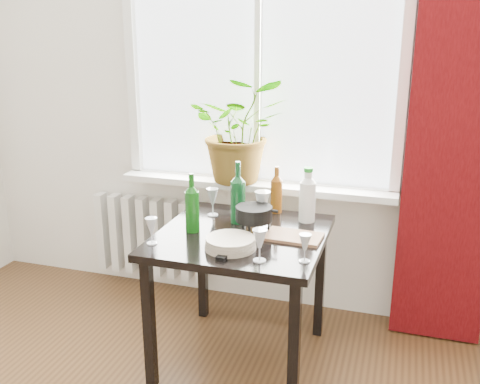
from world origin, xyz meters
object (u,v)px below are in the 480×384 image
(wineglass_front_right, at_px, (260,245))
(wine_bottle_right, at_px, (238,192))
(fondue_pot, at_px, (254,220))
(cutting_board, at_px, (293,237))
(table, at_px, (241,250))
(cleaning_bottle, at_px, (308,194))
(bottle_amber, at_px, (276,189))
(wineglass_back_left, at_px, (213,202))
(plate_stack, at_px, (230,243))
(wineglass_back_center, at_px, (262,209))
(tv_remote, at_px, (227,253))
(radiator, at_px, (151,236))
(wine_bottle_left, at_px, (192,202))
(wineglass_front_left, at_px, (151,231))
(potted_plant, at_px, (240,130))
(wineglass_far_right, at_px, (305,248))

(wineglass_front_right, bearing_deg, wine_bottle_right, 118.42)
(fondue_pot, relative_size, cutting_board, 0.76)
(table, height_order, cleaning_bottle, cleaning_bottle)
(bottle_amber, xyz_separation_m, wineglass_back_left, (-0.33, -0.16, -0.06))
(bottle_amber, bearing_deg, plate_stack, -98.10)
(wineglass_back_center, height_order, tv_remote, wineglass_back_center)
(radiator, distance_m, cleaning_bottle, 1.30)
(radiator, relative_size, wine_bottle_left, 2.54)
(table, xyz_separation_m, wine_bottle_left, (-0.25, -0.05, 0.25))
(bottle_amber, bearing_deg, wine_bottle_left, -128.99)
(wineglass_back_center, bearing_deg, wineglass_front_left, -139.31)
(potted_plant, height_order, plate_stack, potted_plant)
(wineglass_front_right, distance_m, tv_remote, 0.18)
(radiator, relative_size, wineglass_front_left, 5.83)
(table, bearing_deg, wineglass_far_right, -33.89)
(cleaning_bottle, xyz_separation_m, plate_stack, (-0.28, -0.49, -0.13))
(wine_bottle_right, distance_m, wineglass_front_right, 0.53)
(potted_plant, bearing_deg, plate_stack, -75.98)
(table, xyz_separation_m, fondue_pot, (0.06, 0.02, 0.17))
(wine_bottle_left, height_order, wineglass_front_right, wine_bottle_left)
(wineglass_far_right, bearing_deg, tv_remote, -175.19)
(cleaning_bottle, distance_m, wineglass_back_center, 0.27)
(radiator, bearing_deg, fondue_pot, -33.95)
(wine_bottle_left, xyz_separation_m, bottle_amber, (0.34, 0.42, -0.02))
(table, relative_size, cutting_board, 3.00)
(wine_bottle_left, relative_size, wineglass_back_left, 1.95)
(radiator, height_order, wine_bottle_right, wine_bottle_right)
(wineglass_back_left, bearing_deg, wine_bottle_right, -20.52)
(radiator, xyz_separation_m, cleaning_bottle, (1.14, -0.35, 0.51))
(wine_bottle_left, xyz_separation_m, plate_stack, (0.26, -0.16, -0.13))
(wine_bottle_left, height_order, wineglass_far_right, wine_bottle_left)
(wineglass_front_right, height_order, wineglass_back_left, wineglass_back_left)
(wineglass_front_left, bearing_deg, table, 35.35)
(fondue_pot, relative_size, tv_remote, 1.38)
(radiator, height_order, wineglass_back_center, wineglass_back_center)
(bottle_amber, height_order, cleaning_bottle, cleaning_bottle)
(radiator, relative_size, plate_stack, 3.19)
(wineglass_back_center, bearing_deg, cutting_board, -29.62)
(radiator, bearing_deg, cutting_board, -28.82)
(fondue_pot, bearing_deg, tv_remote, -107.66)
(wineglass_front_right, height_order, tv_remote, wineglass_front_right)
(table, xyz_separation_m, plate_stack, (0.01, -0.21, 0.12))
(tv_remote, bearing_deg, cleaning_bottle, 68.81)
(wine_bottle_left, height_order, fondue_pot, wine_bottle_left)
(wineglass_back_center, xyz_separation_m, cutting_board, (0.19, -0.11, -0.09))
(cleaning_bottle, distance_m, wineglass_front_right, 0.60)
(radiator, relative_size, wineglass_back_left, 4.96)
(wine_bottle_left, xyz_separation_m, cleaning_bottle, (0.54, 0.33, -0.00))
(wineglass_back_center, bearing_deg, wine_bottle_right, 169.57)
(wineglass_front_left, bearing_deg, wineglass_front_right, -4.13)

